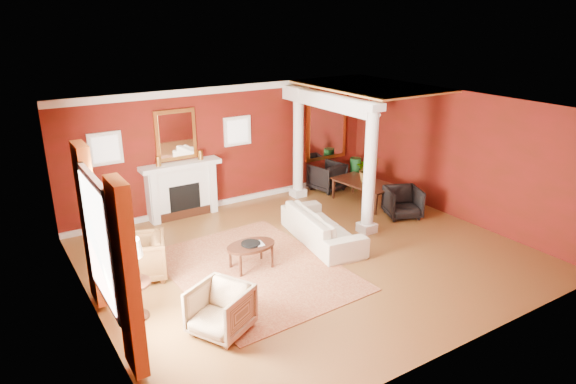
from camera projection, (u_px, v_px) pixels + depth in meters
ground at (310, 256)px, 10.03m from camera, size 8.00×8.00×0.00m
room_shell at (312, 157)px, 9.35m from camera, size 8.04×7.04×2.92m
fireplace at (182, 189)px, 11.79m from camera, size 1.85×0.42×1.29m
overmantel_mirror at (176, 135)px, 11.48m from camera, size 0.95×0.07×1.15m
flank_window_left at (105, 149)px, 10.74m from camera, size 0.70×0.07×0.70m
flank_window_right at (237, 131)px, 12.31m from camera, size 0.70×0.07×0.70m
left_window at (105, 248)px, 7.11m from camera, size 0.21×2.55×2.60m
column_front at (370, 169)px, 10.65m from camera, size 0.36×0.36×2.80m
column_back at (298, 142)px, 12.80m from camera, size 0.36×0.36×2.80m
header_beam at (326, 101)px, 11.52m from camera, size 0.30×3.20×0.32m
amber_ceiling at (370, 86)px, 11.90m from camera, size 2.30×3.40×0.04m
dining_mirror at (326, 128)px, 13.72m from camera, size 1.30×0.07×1.70m
chandelier at (368, 112)px, 12.17m from camera, size 0.60×0.62×0.75m
crown_trim at (226, 89)px, 11.84m from camera, size 8.00×0.08×0.16m
base_trim at (231, 201)px, 12.76m from camera, size 8.00×0.08×0.12m
rug at (255, 270)px, 9.48m from camera, size 2.99×3.88×0.01m
sofa at (322, 221)px, 10.54m from camera, size 1.00×2.35×0.89m
armchair_leopard at (141, 255)px, 9.10m from camera, size 1.00×1.04×0.86m
armchair_stripe at (220, 308)px, 7.53m from camera, size 1.03×1.05×0.82m
coffee_table at (251, 247)px, 9.43m from camera, size 0.94×0.94×0.48m
coffee_book at (253, 239)px, 9.35m from camera, size 0.18×0.05×0.25m
side_table at (131, 267)px, 7.74m from camera, size 0.53×0.53×1.33m
dining_table at (365, 186)px, 12.66m from camera, size 0.74×1.63×0.88m
dining_chair_near at (403, 201)px, 11.82m from camera, size 0.97×0.94×0.77m
dining_chair_far at (327, 175)px, 13.61m from camera, size 0.92×0.88×0.81m
green_urn at (355, 175)px, 13.90m from camera, size 0.34×0.34×0.81m
potted_plant at (367, 159)px, 12.49m from camera, size 0.56×0.62×0.47m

